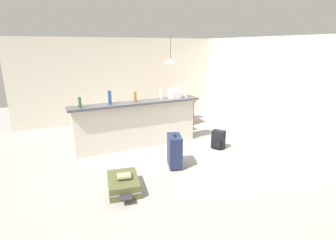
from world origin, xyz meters
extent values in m
cube|color=gray|center=(0.00, 0.00, -0.03)|extent=(13.00, 13.00, 0.05)
cube|color=silver|center=(0.00, 3.05, 1.25)|extent=(6.60, 0.10, 2.50)
cube|color=silver|center=(3.05, 0.30, 1.25)|extent=(0.10, 6.00, 2.50)
cube|color=silver|center=(-0.57, 0.51, 0.51)|extent=(2.80, 0.20, 1.03)
cube|color=#4C4C51|center=(-0.57, 0.51, 1.05)|extent=(2.96, 0.40, 0.05)
cylinder|color=#2D6B38|center=(-1.78, 0.46, 1.18)|extent=(0.06, 0.06, 0.21)
cylinder|color=#284C89|center=(-1.17, 0.51, 1.22)|extent=(0.07, 0.07, 0.29)
cylinder|color=#9E661E|center=(-0.62, 0.48, 1.19)|extent=(0.06, 0.06, 0.23)
cylinder|color=silver|center=(0.06, 0.61, 1.19)|extent=(0.07, 0.07, 0.22)
cylinder|color=silver|center=(0.70, 0.54, 1.22)|extent=(0.07, 0.07, 0.30)
cube|color=silver|center=(0.37, 0.51, 1.19)|extent=(0.26, 0.18, 0.22)
cube|color=brown|center=(0.99, 1.80, 0.72)|extent=(1.10, 0.80, 0.04)
cylinder|color=brown|center=(0.50, 1.46, 0.35)|extent=(0.06, 0.06, 0.70)
cylinder|color=brown|center=(1.48, 1.46, 0.35)|extent=(0.06, 0.06, 0.70)
cylinder|color=brown|center=(0.50, 2.14, 0.35)|extent=(0.06, 0.06, 0.70)
cylinder|color=brown|center=(1.48, 2.14, 0.35)|extent=(0.06, 0.06, 0.70)
cube|color=#4C331E|center=(0.89, 1.16, 0.43)|extent=(0.44, 0.44, 0.04)
cube|color=#4C331E|center=(0.91, 1.34, 0.69)|extent=(0.40, 0.08, 0.48)
cylinder|color=#4C331E|center=(0.72, 1.02, 0.21)|extent=(0.04, 0.04, 0.41)
cylinder|color=#4C331E|center=(1.03, 0.98, 0.21)|extent=(0.04, 0.04, 0.41)
cylinder|color=#4C331E|center=(0.75, 1.33, 0.21)|extent=(0.04, 0.04, 0.41)
cylinder|color=#4C331E|center=(1.07, 1.30, 0.21)|extent=(0.04, 0.04, 0.41)
cylinder|color=black|center=(0.92, 1.85, 2.20)|extent=(0.01, 0.01, 0.60)
cone|color=white|center=(0.92, 1.85, 1.85)|extent=(0.34, 0.34, 0.14)
sphere|color=white|center=(0.92, 1.85, 1.77)|extent=(0.07, 0.07, 0.07)
cube|color=#51562D|center=(-1.42, -1.15, 0.11)|extent=(0.60, 0.76, 0.22)
cube|color=gray|center=(-1.42, -1.15, 0.11)|extent=(0.61, 0.77, 0.02)
cube|color=#2D2D33|center=(-1.50, -1.55, 0.11)|extent=(0.20, 0.17, 0.02)
cube|color=black|center=(1.06, -0.34, 0.21)|extent=(0.30, 0.33, 0.42)
cube|color=black|center=(0.96, -0.40, 0.14)|extent=(0.17, 0.22, 0.19)
cube|color=black|center=(1.11, -0.23, 0.19)|extent=(0.04, 0.04, 0.36)
cube|color=black|center=(1.18, -0.35, 0.19)|extent=(0.04, 0.04, 0.36)
cube|color=#1E284C|center=(-0.27, -0.74, 0.33)|extent=(0.37, 0.49, 0.60)
cylinder|color=black|center=(-0.33, -0.92, 0.03)|extent=(0.05, 0.07, 0.06)
cylinder|color=black|center=(-0.21, -0.56, 0.03)|extent=(0.05, 0.07, 0.06)
cube|color=#232328|center=(-0.27, -0.74, 0.65)|extent=(0.08, 0.15, 0.04)
cube|color=#334C99|center=(-1.38, -1.11, 0.23)|extent=(0.26, 0.22, 0.03)
cube|color=tan|center=(-1.41, -1.19, 0.27)|extent=(0.25, 0.20, 0.04)
camera|label=1|loc=(-2.41, -4.87, 2.28)|focal=27.88mm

